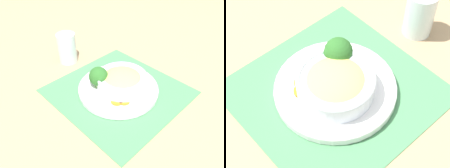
% 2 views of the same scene
% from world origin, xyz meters
% --- Properties ---
extents(ground_plane, '(4.00, 4.00, 0.00)m').
position_xyz_m(ground_plane, '(0.00, 0.00, 0.00)').
color(ground_plane, tan).
extents(placemat, '(0.43, 0.42, 0.00)m').
position_xyz_m(placemat, '(0.00, 0.00, 0.00)').
color(placemat, '#4C8C59').
rests_on(placemat, ground_plane).
extents(plate, '(0.28, 0.28, 0.02)m').
position_xyz_m(plate, '(0.00, 0.00, 0.02)').
color(plate, white).
rests_on(plate, placemat).
extents(bowl, '(0.17, 0.17, 0.06)m').
position_xyz_m(bowl, '(-0.01, -0.01, 0.05)').
color(bowl, silver).
rests_on(bowl, plate).
extents(broccoli_floret, '(0.07, 0.07, 0.08)m').
position_xyz_m(broccoli_floret, '(0.05, 0.04, 0.06)').
color(broccoli_floret, '#759E51').
rests_on(broccoli_floret, plate).
extents(carrot_slice_near, '(0.04, 0.04, 0.01)m').
position_xyz_m(carrot_slice_near, '(-0.05, 0.06, 0.02)').
color(carrot_slice_near, orange).
rests_on(carrot_slice_near, plate).
extents(carrot_slice_middle, '(0.04, 0.04, 0.01)m').
position_xyz_m(carrot_slice_middle, '(-0.06, 0.04, 0.02)').
color(carrot_slice_middle, orange).
rests_on(carrot_slice_middle, plate).
extents(water_glass, '(0.07, 0.07, 0.12)m').
position_xyz_m(water_glass, '(0.29, -0.00, 0.05)').
color(water_glass, silver).
rests_on(water_glass, ground_plane).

